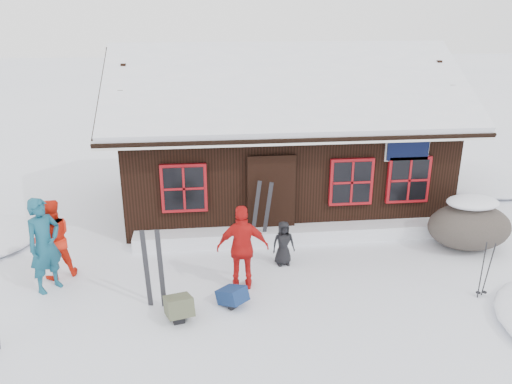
# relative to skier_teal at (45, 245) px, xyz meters

# --- Properties ---
(ground) EXTENTS (120.00, 120.00, 0.00)m
(ground) POSITION_rel_skier_teal_xyz_m (3.70, -0.60, -0.94)
(ground) COLOR white
(ground) RESTS_ON ground
(mountain_hut) EXTENTS (8.90, 6.09, 4.42)m
(mountain_hut) POSITION_rel_skier_teal_xyz_m (5.20, 4.38, 0.63)
(mountain_hut) COLOR black
(mountain_hut) RESTS_ON ground
(snow_drift) EXTENTS (7.60, 0.60, 0.35)m
(snow_drift) POSITION_rel_skier_teal_xyz_m (5.20, 1.65, -0.77)
(snow_drift) COLOR white
(snow_drift) RESTS_ON ground
(snow_mounds) EXTENTS (20.60, 13.20, 0.48)m
(snow_mounds) POSITION_rel_skier_teal_xyz_m (5.35, 1.26, -0.94)
(snow_mounds) COLOR white
(snow_mounds) RESTS_ON ground
(skier_teal) EXTENTS (0.79, 0.82, 1.88)m
(skier_teal) POSITION_rel_skier_teal_xyz_m (0.00, 0.00, 0.00)
(skier_teal) COLOR navy
(skier_teal) RESTS_ON ground
(skier_orange_left) EXTENTS (1.00, 0.91, 1.66)m
(skier_orange_left) POSITION_rel_skier_teal_xyz_m (-0.00, 0.50, -0.11)
(skier_orange_left) COLOR red
(skier_orange_left) RESTS_ON ground
(skier_orange_right) EXTENTS (1.02, 0.48, 1.70)m
(skier_orange_right) POSITION_rel_skier_teal_xyz_m (3.73, -0.37, -0.09)
(skier_orange_right) COLOR red
(skier_orange_right) RESTS_ON ground
(skier_crouched) EXTENTS (0.51, 0.36, 0.98)m
(skier_crouched) POSITION_rel_skier_teal_xyz_m (4.67, 0.50, -0.45)
(skier_crouched) COLOR black
(skier_crouched) RESTS_ON ground
(boulder) EXTENTS (1.88, 1.41, 1.11)m
(boulder) POSITION_rel_skier_teal_xyz_m (9.00, 0.83, -0.38)
(boulder) COLOR #4B433C
(boulder) RESTS_ON ground
(ski_pair_mid) EXTENTS (0.39, 0.09, 1.57)m
(ski_pair_mid) POSITION_rel_skier_teal_xyz_m (2.09, -0.85, -0.21)
(ski_pair_mid) COLOR black
(ski_pair_mid) RESTS_ON ground
(ski_pair_right) EXTENTS (0.55, 0.18, 1.61)m
(ski_pair_right) POSITION_rel_skier_teal_xyz_m (4.32, 1.48, -0.18)
(ski_pair_right) COLOR black
(ski_pair_right) RESTS_ON ground
(ski_poles) EXTENTS (0.21, 0.10, 1.16)m
(ski_poles) POSITION_rel_skier_teal_xyz_m (8.20, -1.22, -0.40)
(ski_poles) COLOR black
(ski_poles) RESTS_ON ground
(backpack_blue) EXTENTS (0.61, 0.63, 0.27)m
(backpack_blue) POSITION_rel_skier_teal_xyz_m (3.48, -0.99, -0.81)
(backpack_blue) COLOR navy
(backpack_blue) RESTS_ON ground
(backpack_olive) EXTENTS (0.58, 0.68, 0.32)m
(backpack_olive) POSITION_rel_skier_teal_xyz_m (2.52, -1.29, -0.78)
(backpack_olive) COLOR #4B4F38
(backpack_olive) RESTS_ON ground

